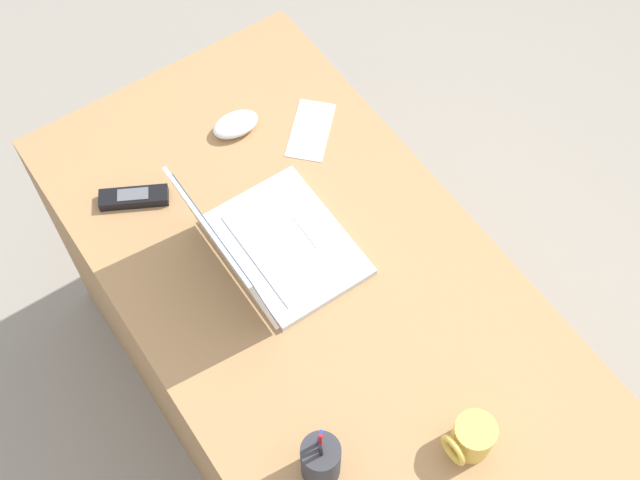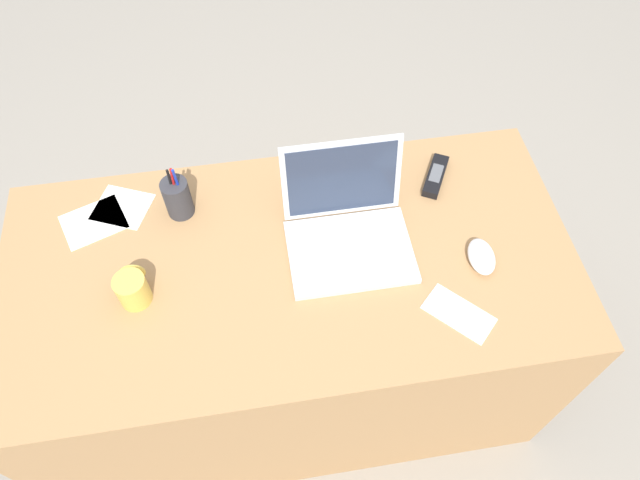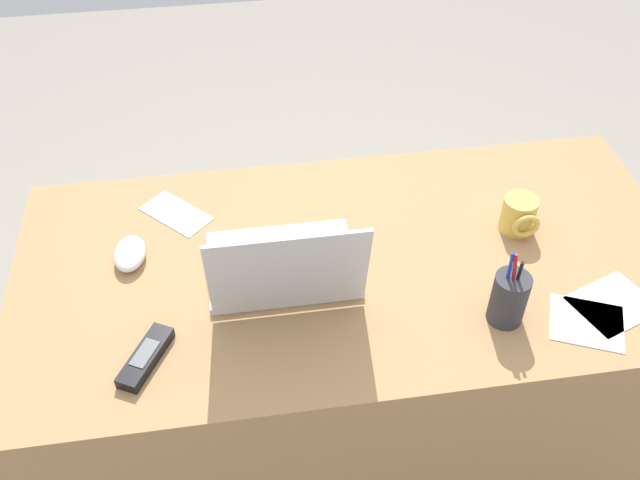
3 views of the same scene
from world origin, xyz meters
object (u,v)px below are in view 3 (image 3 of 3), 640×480
laptop (284,268)px  coffee_mug_white (519,215)px  pen_holder (509,298)px  computer_mouse (130,254)px  cordless_phone (146,357)px

laptop → coffee_mug_white: laptop is taller
laptop → pen_holder: laptop is taller
laptop → computer_mouse: laptop is taller
pen_holder → coffee_mug_white: bearing=-114.9°
coffee_mug_white → cordless_phone: size_ratio=0.59×
laptop → pen_holder: bearing=159.8°
laptop → cordless_phone: bearing=29.3°
computer_mouse → cordless_phone: bearing=102.5°
coffee_mug_white → pen_holder: (0.12, 0.25, 0.02)m
laptop → coffee_mug_white: (-0.55, -0.09, -0.01)m
coffee_mug_white → cordless_phone: coffee_mug_white is taller
computer_mouse → cordless_phone: (-0.04, 0.29, -0.01)m
laptop → computer_mouse: 0.35m
computer_mouse → cordless_phone: 0.29m
coffee_mug_white → pen_holder: pen_holder is taller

